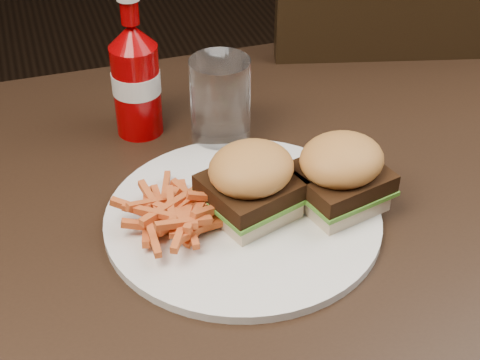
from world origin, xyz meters
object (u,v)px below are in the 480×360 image
object	(u,v)px
dining_table	(235,231)
ketchup_bottle	(137,90)
plate	(243,218)
tumbler	(220,104)
chair_far	(372,149)

from	to	relation	value
dining_table	ketchup_bottle	bearing A→B (deg)	106.97
dining_table	plate	size ratio (longest dim) A/B	3.95
ketchup_bottle	tumbler	distance (m)	0.11
plate	ketchup_bottle	distance (m)	0.24
dining_table	chair_far	xyz separation A→B (m)	(0.45, 0.50, -0.30)
chair_far	ketchup_bottle	world-z (taller)	ketchup_bottle
chair_far	tumbler	world-z (taller)	tumbler
dining_table	chair_far	distance (m)	0.74
dining_table	plate	distance (m)	0.03
plate	chair_far	bearing A→B (deg)	48.94
dining_table	ketchup_bottle	distance (m)	0.23
chair_far	plate	distance (m)	0.75
plate	tumbler	distance (m)	0.17
plate	tumbler	xyz separation A→B (m)	(0.02, 0.16, 0.05)
plate	dining_table	bearing A→B (deg)	119.46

